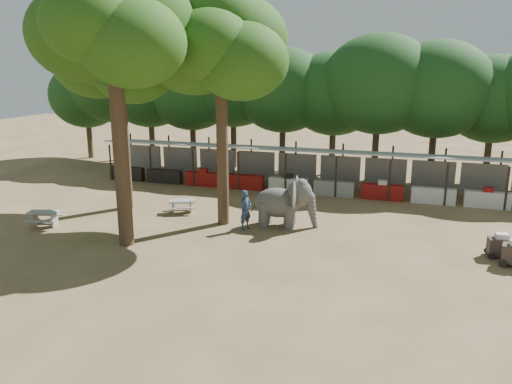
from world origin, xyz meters
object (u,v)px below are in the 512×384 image
(yard_tree_left, at_px, (117,53))
(yard_tree_back, at_px, (219,44))
(elephant, at_px, (285,202))
(picnic_table_near, at_px, (44,217))
(handler, at_px, (246,210))
(yard_tree_center, at_px, (112,24))
(cart_front, at_px, (501,246))
(picnic_table_far, at_px, (182,204))

(yard_tree_left, height_order, yard_tree_back, yard_tree_back)
(elephant, xyz_separation_m, picnic_table_near, (-11.12, -3.52, -0.71))
(yard_tree_left, distance_m, yard_tree_back, 6.09)
(yard_tree_back, distance_m, handler, 7.76)
(elephant, distance_m, handler, 1.97)
(yard_tree_left, distance_m, handler, 10.55)
(yard_tree_center, bearing_deg, picnic_table_near, 171.03)
(cart_front, bearing_deg, elephant, 165.69)
(yard_tree_left, distance_m, picnic_table_far, 8.46)
(yard_tree_center, relative_size, handler, 6.28)
(picnic_table_near, xyz_separation_m, cart_front, (20.48, 2.20, 0.02))
(yard_tree_left, xyz_separation_m, cart_front, (18.50, -2.02, -7.69))
(picnic_table_far, bearing_deg, yard_tree_back, -43.48)
(picnic_table_near, bearing_deg, yard_tree_center, -23.95)
(yard_tree_back, xyz_separation_m, handler, (1.48, -0.74, -7.58))
(yard_tree_left, bearing_deg, cart_front, -6.23)
(yard_tree_center, height_order, picnic_table_far, yard_tree_center)
(yard_tree_center, height_order, picnic_table_near, yard_tree_center)
(yard_tree_left, xyz_separation_m, picnic_table_far, (3.36, -0.11, -7.76))
(cart_front, bearing_deg, picnic_table_near, 179.85)
(yard_tree_center, xyz_separation_m, elephant, (6.13, 4.30, -8.01))
(yard_tree_center, relative_size, picnic_table_near, 6.78)
(elephant, bearing_deg, yard_tree_back, 178.36)
(elephant, relative_size, picnic_table_near, 1.79)
(picnic_table_far, bearing_deg, yard_tree_center, -118.95)
(picnic_table_far, bearing_deg, picnic_table_near, -167.22)
(handler, relative_size, cart_front, 1.71)
(yard_tree_center, xyz_separation_m, handler, (4.48, 3.26, -8.25))
(picnic_table_far, height_order, cart_front, cart_front)
(yard_tree_left, bearing_deg, elephant, -4.36)
(elephant, height_order, handler, elephant)
(cart_front, bearing_deg, yard_tree_back, 169.07)
(picnic_table_near, bearing_deg, handler, -0.31)
(handler, distance_m, cart_front, 11.03)
(yard_tree_left, height_order, picnic_table_far, yard_tree_left)
(yard_tree_left, height_order, yard_tree_center, yard_tree_center)
(yard_tree_back, xyz_separation_m, elephant, (3.13, 0.30, -7.34))
(yard_tree_left, distance_m, cart_front, 20.13)
(picnic_table_far, relative_size, cart_front, 1.55)
(yard_tree_center, distance_m, picnic_table_far, 10.05)
(cart_front, bearing_deg, picnic_table_far, 166.53)
(yard_tree_back, distance_m, picnic_table_near, 11.79)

